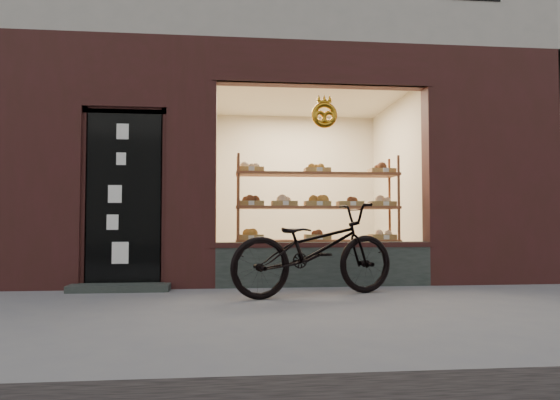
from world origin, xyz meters
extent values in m
plane|color=slate|center=(0.00, 0.00, 0.00)|extent=(90.00, 90.00, 0.00)
cube|color=#1F2924|center=(0.45, 2.12, 0.28)|extent=(2.70, 0.25, 0.55)
cube|color=black|center=(-2.00, 2.06, 1.10)|extent=(0.90, 0.04, 2.15)
cube|color=#1F2924|center=(-2.00, 1.90, 0.04)|extent=(1.15, 0.35, 0.08)
torus|color=#BA7B17|center=(0.45, 2.02, 2.15)|extent=(0.33, 0.07, 0.33)
cube|color=brown|center=(0.45, 2.55, 0.05)|extent=(2.20, 0.45, 0.04)
cube|color=brown|center=(0.45, 2.55, 0.55)|extent=(2.20, 0.45, 0.03)
cube|color=brown|center=(0.45, 2.55, 1.00)|extent=(2.20, 0.45, 0.04)
cube|color=brown|center=(0.45, 2.55, 1.45)|extent=(2.20, 0.45, 0.04)
cylinder|color=brown|center=(-0.62, 2.35, 0.85)|extent=(0.04, 0.04, 1.70)
cylinder|color=brown|center=(1.52, 2.35, 0.85)|extent=(0.04, 0.04, 1.70)
cylinder|color=brown|center=(-0.62, 2.75, 0.85)|extent=(0.04, 0.04, 1.70)
cylinder|color=brown|center=(1.52, 2.75, 0.85)|extent=(0.04, 0.04, 1.70)
cube|color=olive|center=(-0.45, 2.55, 0.60)|extent=(0.34, 0.24, 0.07)
sphere|color=#94641F|center=(-0.45, 2.55, 0.69)|extent=(0.11, 0.11, 0.11)
cube|color=silver|center=(-0.45, 2.36, 0.60)|extent=(0.07, 0.01, 0.05)
cube|color=olive|center=(0.45, 2.55, 0.60)|extent=(0.34, 0.24, 0.07)
sphere|color=#482311|center=(0.45, 2.55, 0.69)|extent=(0.11, 0.11, 0.11)
cube|color=silver|center=(0.45, 2.36, 0.60)|extent=(0.07, 0.01, 0.05)
cube|color=olive|center=(1.35, 2.55, 0.60)|extent=(0.34, 0.24, 0.07)
sphere|color=tan|center=(1.35, 2.55, 0.69)|extent=(0.11, 0.11, 0.11)
cube|color=silver|center=(1.35, 2.36, 0.60)|extent=(0.08, 0.01, 0.05)
cube|color=olive|center=(-0.45, 2.55, 1.05)|extent=(0.34, 0.24, 0.07)
sphere|color=#482311|center=(-0.45, 2.55, 1.14)|extent=(0.11, 0.11, 0.11)
cube|color=silver|center=(-0.45, 2.36, 1.05)|extent=(0.07, 0.01, 0.06)
cube|color=olive|center=(0.00, 2.55, 1.05)|extent=(0.34, 0.24, 0.07)
sphere|color=tan|center=(0.00, 2.55, 1.14)|extent=(0.11, 0.11, 0.11)
cube|color=silver|center=(0.00, 2.36, 1.05)|extent=(0.07, 0.01, 0.06)
cube|color=olive|center=(0.45, 2.55, 1.05)|extent=(0.34, 0.24, 0.07)
sphere|color=#94641F|center=(0.45, 2.55, 1.14)|extent=(0.11, 0.11, 0.11)
cube|color=silver|center=(0.45, 2.36, 1.05)|extent=(0.07, 0.01, 0.06)
cube|color=olive|center=(0.90, 2.55, 1.05)|extent=(0.34, 0.24, 0.07)
sphere|color=#482311|center=(0.90, 2.55, 1.14)|extent=(0.11, 0.11, 0.11)
cube|color=silver|center=(0.90, 2.36, 1.05)|extent=(0.07, 0.01, 0.06)
cube|color=olive|center=(1.35, 2.55, 1.05)|extent=(0.34, 0.24, 0.07)
sphere|color=tan|center=(1.35, 2.55, 1.14)|extent=(0.11, 0.11, 0.11)
cube|color=silver|center=(1.35, 2.36, 1.05)|extent=(0.08, 0.01, 0.06)
cube|color=olive|center=(-0.45, 2.55, 1.50)|extent=(0.34, 0.24, 0.07)
sphere|color=tan|center=(-0.45, 2.55, 1.59)|extent=(0.11, 0.11, 0.11)
cube|color=silver|center=(-0.45, 2.36, 1.50)|extent=(0.07, 0.01, 0.06)
cube|color=olive|center=(0.45, 2.55, 1.50)|extent=(0.34, 0.24, 0.07)
sphere|color=#94641F|center=(0.45, 2.55, 1.59)|extent=(0.11, 0.11, 0.11)
cube|color=silver|center=(0.45, 2.36, 1.50)|extent=(0.07, 0.01, 0.06)
cube|color=olive|center=(1.35, 2.55, 1.50)|extent=(0.34, 0.24, 0.07)
sphere|color=#482311|center=(1.35, 2.55, 1.59)|extent=(0.11, 0.11, 0.11)
cube|color=silver|center=(1.35, 2.36, 1.50)|extent=(0.08, 0.01, 0.06)
imported|color=black|center=(0.19, 1.29, 0.51)|extent=(2.04, 1.22, 1.01)
camera|label=1|loc=(-0.73, -4.11, 0.80)|focal=32.00mm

